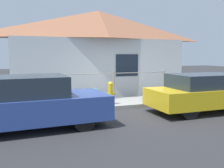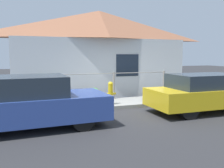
% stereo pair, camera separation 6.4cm
% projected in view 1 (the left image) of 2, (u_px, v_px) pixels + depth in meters
% --- Properties ---
extents(ground_plane, '(60.00, 60.00, 0.00)m').
position_uv_depth(ground_plane, '(128.00, 109.00, 9.05)').
color(ground_plane, '#2D2D30').
extents(sidewalk, '(24.00, 1.64, 0.14)m').
position_uv_depth(sidewalk, '(120.00, 103.00, 9.81)').
color(sidewalk, gray).
rests_on(sidewalk, ground_plane).
extents(house, '(8.40, 2.23, 4.04)m').
position_uv_depth(house, '(99.00, 29.00, 11.83)').
color(house, silver).
rests_on(house, ground_plane).
extents(fence, '(4.90, 0.10, 1.11)m').
position_uv_depth(fence, '(113.00, 84.00, 10.35)').
color(fence, gray).
rests_on(fence, sidewalk).
extents(car_left, '(4.29, 1.90, 1.40)m').
position_uv_depth(car_left, '(26.00, 103.00, 6.54)').
color(car_left, '#2D4793').
rests_on(car_left, ground_plane).
extents(car_right, '(4.26, 1.69, 1.30)m').
position_uv_depth(car_right, '(207.00, 92.00, 8.62)').
color(car_right, gold).
rests_on(car_right, ground_plane).
extents(fire_hydrant, '(0.41, 0.18, 0.85)m').
position_uv_depth(fire_hydrant, '(110.00, 93.00, 9.15)').
color(fire_hydrant, yellow).
rests_on(fire_hydrant, sidewalk).
extents(potted_plant_near_hydrant, '(0.41, 0.41, 0.57)m').
position_uv_depth(potted_plant_near_hydrant, '(94.00, 95.00, 9.51)').
color(potted_plant_near_hydrant, slate).
rests_on(potted_plant_near_hydrant, sidewalk).
extents(potted_plant_by_fence, '(0.45, 0.45, 0.60)m').
position_uv_depth(potted_plant_by_fence, '(39.00, 95.00, 9.10)').
color(potted_plant_by_fence, slate).
rests_on(potted_plant_by_fence, sidewalk).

